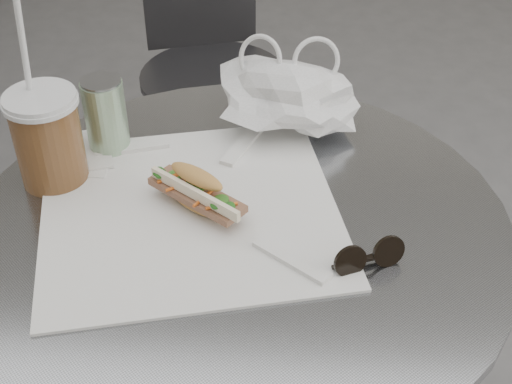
# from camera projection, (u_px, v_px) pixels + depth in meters

# --- Properties ---
(cafe_table) EXTENTS (0.76, 0.76, 0.74)m
(cafe_table) POSITION_uv_depth(u_px,v_px,m) (242.00, 348.00, 1.16)
(cafe_table) COLOR slate
(cafe_table) RESTS_ON ground
(chair_far) EXTENTS (0.40, 0.43, 0.73)m
(chair_far) POSITION_uv_depth(u_px,v_px,m) (213.00, 111.00, 1.99)
(chair_far) COLOR #2F2F31
(chair_far) RESTS_ON ground
(sandwich_paper) EXTENTS (0.50, 0.49, 0.00)m
(sandwich_paper) POSITION_uv_depth(u_px,v_px,m) (190.00, 210.00, 1.01)
(sandwich_paper) COLOR white
(sandwich_paper) RESTS_ON cafe_table
(banh_mi) EXTENTS (0.19, 0.16, 0.06)m
(banh_mi) POSITION_uv_depth(u_px,v_px,m) (197.00, 191.00, 0.99)
(banh_mi) COLOR tan
(banh_mi) RESTS_ON sandwich_paper
(iced_coffee) EXTENTS (0.11, 0.11, 0.31)m
(iced_coffee) POSITION_uv_depth(u_px,v_px,m) (48.00, 137.00, 1.02)
(iced_coffee) COLOR brown
(iced_coffee) RESTS_ON cafe_table
(sunglasses) EXTENTS (0.10, 0.06, 0.04)m
(sunglasses) POSITION_uv_depth(u_px,v_px,m) (369.00, 258.00, 0.91)
(sunglasses) COLOR black
(sunglasses) RESTS_ON cafe_table
(plastic_bag) EXTENTS (0.23, 0.19, 0.11)m
(plastic_bag) POSITION_uv_depth(u_px,v_px,m) (286.00, 98.00, 1.15)
(plastic_bag) COLOR white
(plastic_bag) RESTS_ON cafe_table
(napkin_stack) EXTENTS (0.14, 0.14, 0.01)m
(napkin_stack) POSITION_uv_depth(u_px,v_px,m) (74.00, 154.00, 1.11)
(napkin_stack) COLOR white
(napkin_stack) RESTS_ON cafe_table
(drink_can) EXTENTS (0.06, 0.06, 0.12)m
(drink_can) POSITION_uv_depth(u_px,v_px,m) (106.00, 116.00, 1.09)
(drink_can) COLOR #548C51
(drink_can) RESTS_ON cafe_table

